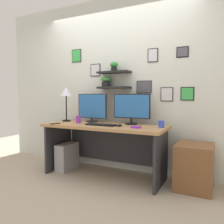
{
  "coord_description": "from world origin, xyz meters",
  "views": [
    {
      "loc": [
        1.53,
        -2.83,
        1.16
      ],
      "look_at": [
        0.1,
        0.05,
        0.93
      ],
      "focal_mm": 36.34,
      "sensor_mm": 36.0,
      "label": 1
    }
  ],
  "objects": [
    {
      "name": "desk_lamp",
      "position": [
        -0.76,
        0.11,
        1.19
      ],
      "size": [
        0.2,
        0.2,
        0.55
      ],
      "color": "black",
      "rests_on": "desk"
    },
    {
      "name": "keyboard",
      "position": [
        -0.0,
        -0.09,
        0.76
      ],
      "size": [
        0.44,
        0.14,
        0.02
      ],
      "primitive_type": "cube",
      "color": "black",
      "rests_on": "desk"
    },
    {
      "name": "computer_tower_left",
      "position": [
        -0.66,
        -0.01,
        0.21
      ],
      "size": [
        0.18,
        0.4,
        0.42
      ],
      "primitive_type": "cube",
      "color": "#99999E",
      "rests_on": "ground"
    },
    {
      "name": "monitor_left",
      "position": [
        -0.33,
        0.22,
        0.98
      ],
      "size": [
        0.5,
        0.18,
        0.44
      ],
      "color": "black",
      "rests_on": "desk"
    },
    {
      "name": "back_wall_assembly",
      "position": [
        0.0,
        0.44,
        1.35
      ],
      "size": [
        4.4,
        0.24,
        2.7
      ],
      "color": "silver",
      "rests_on": "ground"
    },
    {
      "name": "cell_phone",
      "position": [
        -0.68,
        -0.25,
        0.76
      ],
      "size": [
        0.11,
        0.16,
        0.01
      ],
      "primitive_type": "cube",
      "rotation": [
        0.0,
        0.0,
        -0.34
      ],
      "color": "black",
      "rests_on": "desk"
    },
    {
      "name": "water_cup",
      "position": [
        -0.45,
        0.0,
        0.81
      ],
      "size": [
        0.07,
        0.07,
        0.11
      ],
      "primitive_type": "cylinder",
      "color": "purple",
      "rests_on": "desk"
    },
    {
      "name": "scissors_tray",
      "position": [
        0.53,
        -0.13,
        0.76
      ],
      "size": [
        0.12,
        0.09,
        0.02
      ],
      "primitive_type": "cube",
      "rotation": [
        0.0,
        0.0,
        0.04
      ],
      "color": "purple",
      "rests_on": "desk"
    },
    {
      "name": "monitor_right",
      "position": [
        0.33,
        0.22,
        0.99
      ],
      "size": [
        0.55,
        0.18,
        0.44
      ],
      "color": "black",
      "rests_on": "desk"
    },
    {
      "name": "coffee_mug",
      "position": [
        0.8,
        0.08,
        0.8
      ],
      "size": [
        0.08,
        0.08,
        0.09
      ],
      "primitive_type": "cylinder",
      "color": "blue",
      "rests_on": "desk"
    },
    {
      "name": "desk",
      "position": [
        0.0,
        0.06,
        0.54
      ],
      "size": [
        1.77,
        0.68,
        0.75
      ],
      "color": "tan",
      "rests_on": "ground"
    },
    {
      "name": "computer_mouse",
      "position": [
        0.28,
        -0.08,
        0.77
      ],
      "size": [
        0.06,
        0.09,
        0.03
      ],
      "primitive_type": "ellipsoid",
      "color": "black",
      "rests_on": "desk"
    },
    {
      "name": "drawer_cabinet",
      "position": [
        1.22,
        0.11,
        0.28
      ],
      "size": [
        0.44,
        0.5,
        0.56
      ],
      "primitive_type": "cube",
      "color": "brown",
      "rests_on": "ground"
    },
    {
      "name": "ground_plane",
      "position": [
        0.0,
        0.0,
        0.0
      ],
      "size": [
        8.0,
        8.0,
        0.0
      ],
      "primitive_type": "plane",
      "color": "tan"
    }
  ]
}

